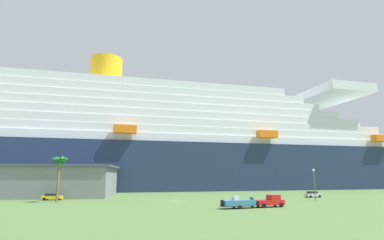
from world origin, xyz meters
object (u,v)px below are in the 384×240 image
(small_boat_on_trailer, at_px, (242,203))
(palm_tree, at_px, (59,165))
(parked_car_silver_sedan, at_px, (313,194))
(pickup_truck, at_px, (270,201))
(parked_car_yellow_taxi, at_px, (52,197))
(cruise_ship, at_px, (188,148))
(street_lamp, at_px, (314,180))

(small_boat_on_trailer, bearing_deg, palm_tree, 153.25)
(small_boat_on_trailer, xyz_separation_m, parked_car_silver_sedan, (27.37, 24.41, -0.13))
(pickup_truck, distance_m, parked_car_yellow_taxi, 50.55)
(small_boat_on_trailer, height_order, parked_car_silver_sedan, small_boat_on_trailer)
(parked_car_silver_sedan, xyz_separation_m, parked_car_yellow_taxi, (-66.28, 0.39, 0.00))
(pickup_truck, height_order, parked_car_yellow_taxi, pickup_truck)
(parked_car_yellow_taxi, bearing_deg, cruise_ship, 52.59)
(pickup_truck, distance_m, street_lamp, 21.43)
(palm_tree, distance_m, parked_car_silver_sedan, 64.22)
(palm_tree, relative_size, street_lamp, 1.36)
(small_boat_on_trailer, distance_m, palm_tree, 41.09)
(pickup_truck, relative_size, parked_car_silver_sedan, 1.33)
(palm_tree, bearing_deg, street_lamp, -3.74)
(parked_car_silver_sedan, relative_size, parked_car_yellow_taxi, 0.96)
(cruise_ship, bearing_deg, pickup_truck, -86.11)
(pickup_truck, distance_m, small_boat_on_trailer, 5.97)
(parked_car_silver_sedan, bearing_deg, palm_tree, -174.42)
(pickup_truck, bearing_deg, parked_car_silver_sedan, 47.05)
(street_lamp, xyz_separation_m, parked_car_yellow_taxi, (-61.25, 10.41, -3.99))
(parked_car_yellow_taxi, bearing_deg, small_boat_on_trailer, -32.51)
(pickup_truck, relative_size, parked_car_yellow_taxi, 1.28)
(street_lamp, relative_size, parked_car_silver_sedan, 1.65)
(street_lamp, relative_size, parked_car_yellow_taxi, 1.58)
(cruise_ship, bearing_deg, palm_tree, -122.25)
(pickup_truck, xyz_separation_m, palm_tree, (-41.96, 16.94, 7.04))
(cruise_ship, height_order, parked_car_silver_sedan, cruise_ship)
(palm_tree, bearing_deg, pickup_truck, -21.99)
(cruise_ship, distance_m, street_lamp, 67.03)
(small_boat_on_trailer, height_order, parked_car_yellow_taxi, small_boat_on_trailer)
(parked_car_silver_sedan, bearing_deg, street_lamp, -116.63)
(street_lamp, distance_m, parked_car_yellow_taxi, 62.26)
(cruise_ship, distance_m, parked_car_silver_sedan, 60.86)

